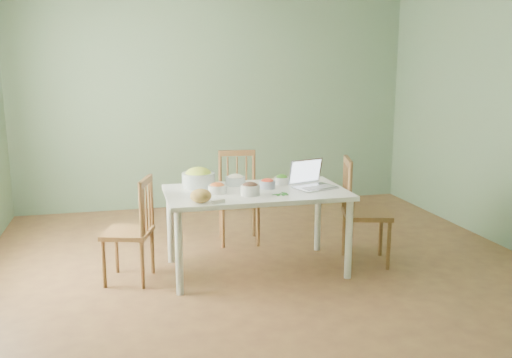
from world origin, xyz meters
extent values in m
cube|color=brown|center=(0.00, 0.00, 0.00)|extent=(5.00, 5.00, 0.00)
cube|color=#647D5C|center=(0.00, 2.50, 1.35)|extent=(5.00, 0.00, 2.70)
cube|color=#647D5C|center=(0.00, -2.50, 1.35)|extent=(5.00, 0.00, 2.70)
ellipsoid|color=tan|center=(-0.60, -0.24, 0.78)|extent=(0.19, 0.19, 0.11)
cube|color=white|center=(-0.48, -0.29, 0.74)|extent=(0.11, 0.07, 0.03)
cylinder|color=beige|center=(0.25, 0.41, 0.74)|extent=(0.23, 0.23, 0.02)
camera|label=1|loc=(-1.18, -4.39, 1.78)|focal=38.28mm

